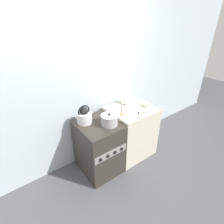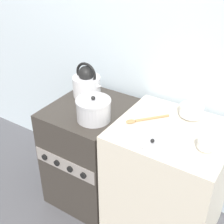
# 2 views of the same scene
# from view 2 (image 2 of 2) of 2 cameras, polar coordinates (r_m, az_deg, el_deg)

# --- Properties ---
(ground_plane) EXTENTS (12.00, 12.00, 0.00)m
(ground_plane) POSITION_cam_2_polar(r_m,az_deg,el_deg) (2.60, -7.75, -18.16)
(ground_plane) COLOR #4C4C51
(wall_back) EXTENTS (7.00, 0.06, 2.50)m
(wall_back) POSITION_cam_2_polar(r_m,az_deg,el_deg) (2.37, 1.24, 13.85)
(wall_back) COLOR silver
(wall_back) RESTS_ON ground_plane
(stove) EXTENTS (0.54, 0.65, 0.83)m
(stove) POSITION_cam_2_polar(r_m,az_deg,el_deg) (2.48, -3.83, -7.39)
(stove) COLOR #332D28
(stove) RESTS_ON ground_plane
(counter) EXTENTS (0.71, 0.64, 0.87)m
(counter) POSITION_cam_2_polar(r_m,az_deg,el_deg) (2.23, 9.99, -12.41)
(counter) COLOR beige
(counter) RESTS_ON ground_plane
(kettle) EXTENTS (0.26, 0.21, 0.27)m
(kettle) POSITION_cam_2_polar(r_m,az_deg,el_deg) (2.35, -4.63, 5.25)
(kettle) COLOR silver
(kettle) RESTS_ON stove
(cooking_pot) EXTENTS (0.23, 0.23, 0.18)m
(cooking_pot) POSITION_cam_2_polar(r_m,az_deg,el_deg) (2.06, -3.39, 0.44)
(cooking_pot) COLOR #B2B2B7
(cooking_pot) RESTS_ON stove
(enamel_bowl) EXTENTS (0.15, 0.15, 0.08)m
(enamel_bowl) POSITION_cam_2_polar(r_m,az_deg,el_deg) (2.10, 14.32, 0.28)
(enamel_bowl) COLOR white
(enamel_bowl) RESTS_ON counter
(small_ceramic_bowl) EXTENTS (0.09, 0.09, 0.06)m
(small_ceramic_bowl) POSITION_cam_2_polar(r_m,az_deg,el_deg) (1.83, 16.76, -5.67)
(small_ceramic_bowl) COLOR white
(small_ceramic_bowl) RESTS_ON counter
(loose_pot_lid) EXTENTS (0.16, 0.16, 0.03)m
(loose_pot_lid) POSITION_cam_2_polar(r_m,az_deg,el_deg) (1.82, 7.38, -5.63)
(loose_pot_lid) COLOR #B2B2B7
(loose_pot_lid) RESTS_ON counter
(wooden_spoon) EXTENTS (0.22, 0.24, 0.02)m
(wooden_spoon) POSITION_cam_2_polar(r_m,az_deg,el_deg) (2.02, 5.72, -1.37)
(wooden_spoon) COLOR #A37A4C
(wooden_spoon) RESTS_ON counter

